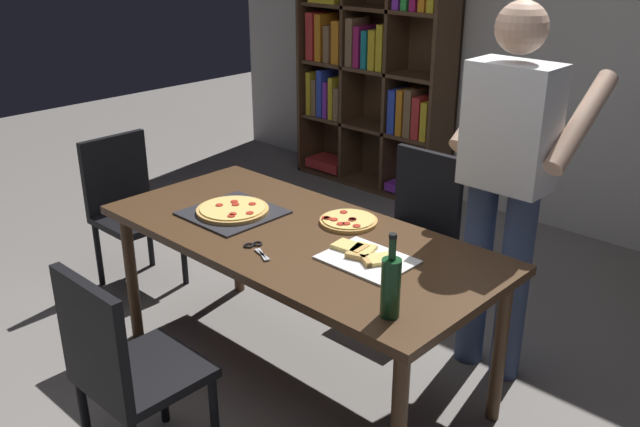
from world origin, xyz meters
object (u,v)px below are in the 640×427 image
chair_left_end (128,203)px  chair_far_side (416,223)px  wine_bottle (391,286)px  pepperoni_pizza_on_tray (233,211)px  person_serving_pizza (507,175)px  dining_table (297,247)px  kitchen_scissors (256,248)px  chair_near_camera (123,365)px  bookshelf (374,68)px  second_pizza_plain (348,221)px

chair_left_end → chair_far_side: bearing=32.9°
chair_far_side → wine_bottle: bearing=-58.3°
chair_far_side → pepperoni_pizza_on_tray: (-0.38, -0.97, 0.25)m
person_serving_pizza → pepperoni_pizza_on_tray: person_serving_pizza is taller
dining_table → kitchen_scissors: size_ratio=9.49×
chair_near_camera → wine_bottle: 1.04m
dining_table → chair_left_end: (-1.42, 0.00, -0.17)m
chair_left_end → bookshelf: bookshelf is taller
wine_bottle → chair_far_side: bearing=121.7°
dining_table → chair_left_end: 1.43m
pepperoni_pizza_on_tray → wine_bottle: 1.16m
wine_bottle → pepperoni_pizza_on_tray: bearing=168.4°
chair_near_camera → chair_left_end: bearing=147.1°
chair_near_camera → kitchen_scissors: chair_near_camera is taller
chair_far_side → bookshelf: (-1.50, 1.46, 0.47)m
chair_far_side → chair_left_end: 1.70m
dining_table → kitchen_scissors: 0.25m
chair_near_camera → second_pizza_plain: bearing=85.4°
person_serving_pizza → second_pizza_plain: size_ratio=6.49×
chair_near_camera → kitchen_scissors: (-0.01, 0.68, 0.24)m
chair_left_end → wine_bottle: wine_bottle is taller
chair_far_side → chair_left_end: size_ratio=1.00×
dining_table → second_pizza_plain: second_pizza_plain is taller
chair_left_end → person_serving_pizza: bearing=18.8°
person_serving_pizza → chair_far_side: bearing=160.7°
chair_far_side → chair_near_camera: bearing=-90.0°
person_serving_pizza → wine_bottle: bearing=-83.4°
bookshelf → second_pizza_plain: (1.59, -2.14, -0.22)m
pepperoni_pizza_on_tray → kitchen_scissors: pepperoni_pizza_on_tray is taller
chair_left_end → wine_bottle: (2.17, -0.28, 0.36)m
pepperoni_pizza_on_tray → second_pizza_plain: bearing=31.6°
chair_far_side → kitchen_scissors: chair_far_side is taller
bookshelf → chair_left_end: bearing=-88.3°
pepperoni_pizza_on_tray → kitchen_scissors: 0.42m
pepperoni_pizza_on_tray → dining_table: bearing=7.6°
bookshelf → wine_bottle: bearing=-49.9°
pepperoni_pizza_on_tray → wine_bottle: size_ratio=1.29×
bookshelf → dining_table: bearing=-57.9°
wine_bottle → kitchen_scissors: wine_bottle is taller
wine_bottle → kitchen_scissors: size_ratio=1.60×
kitchen_scissors → second_pizza_plain: (0.10, 0.48, 0.01)m
wine_bottle → kitchen_scissors: bearing=176.7°
person_serving_pizza → chair_near_camera: bearing=-111.2°
dining_table → chair_left_end: size_ratio=2.09×
dining_table → pepperoni_pizza_on_tray: bearing=-172.4°
pepperoni_pizza_on_tray → second_pizza_plain: size_ratio=1.51×
chair_left_end → bookshelf: 2.43m
chair_left_end → chair_near_camera: bearing=-32.9°
chair_near_camera → bookshelf: bearing=114.4°
chair_far_side → bookshelf: 2.14m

